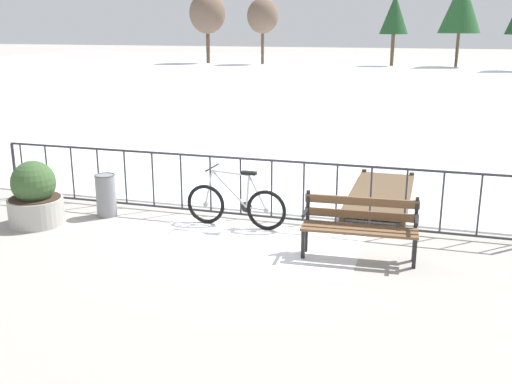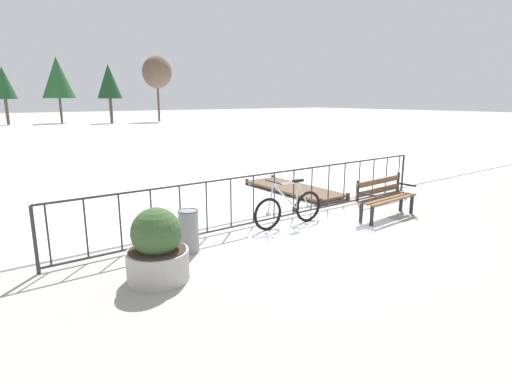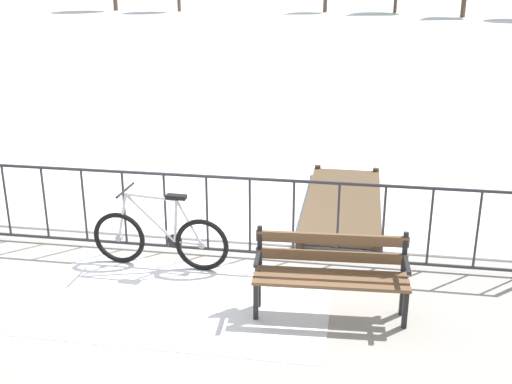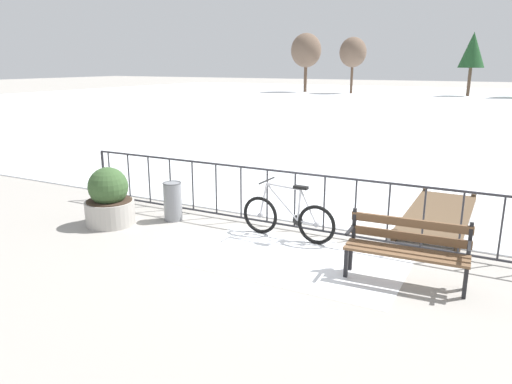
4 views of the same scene
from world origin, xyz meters
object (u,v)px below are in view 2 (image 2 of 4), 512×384
at_px(bicycle_near_railing, 289,208).
at_px(park_bench, 384,194).
at_px(planter_with_shrub, 157,248).
at_px(trash_bin, 189,231).

bearing_deg(bicycle_near_railing, park_bench, -19.74).
distance_m(planter_with_shrub, trash_bin, 1.15).
relative_size(bicycle_near_railing, park_bench, 1.05).
bearing_deg(bicycle_near_railing, trash_bin, -177.63).
xyz_separation_m(planter_with_shrub, trash_bin, (0.87, 0.74, -0.10)).
bearing_deg(park_bench, planter_with_shrub, -179.12).
bearing_deg(trash_bin, park_bench, -8.44).
xyz_separation_m(park_bench, trash_bin, (-4.41, 0.65, -0.14)).
bearing_deg(park_bench, bicycle_near_railing, 160.26).
distance_m(bicycle_near_railing, park_bench, 2.22).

